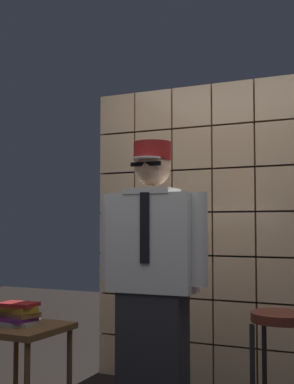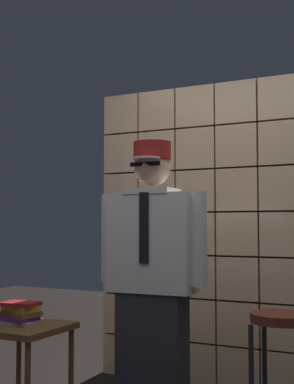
# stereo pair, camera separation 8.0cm
# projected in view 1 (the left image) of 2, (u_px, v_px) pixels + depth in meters

# --- Properties ---
(glass_block_wall) EXTENTS (2.32, 0.10, 2.32)m
(glass_block_wall) POSITION_uv_depth(u_px,v_px,m) (236.00, 234.00, 4.02)
(glass_block_wall) COLOR #E0B78C
(glass_block_wall) RESTS_ON ground
(standing_person) EXTENTS (0.68, 0.29, 1.70)m
(standing_person) POSITION_uv_depth(u_px,v_px,m) (152.00, 280.00, 3.16)
(standing_person) COLOR #28282D
(standing_person) RESTS_ON ground
(bar_stool) EXTENTS (0.34, 0.34, 0.74)m
(bar_stool) POSITION_uv_depth(u_px,v_px,m) (283.00, 348.00, 2.90)
(bar_stool) COLOR #592319
(bar_stool) RESTS_ON ground
(side_table) EXTENTS (0.52, 0.52, 0.57)m
(side_table) POSITION_uv_depth(u_px,v_px,m) (22.00, 338.00, 3.45)
(side_table) COLOR brown
(side_table) RESTS_ON ground
(book_stack) EXTENTS (0.27, 0.23, 0.15)m
(book_stack) POSITION_uv_depth(u_px,v_px,m) (18.00, 314.00, 3.47)
(book_stack) COLOR gray
(book_stack) RESTS_ON side_table
(coffee_mug) EXTENTS (0.13, 0.08, 0.09)m
(coffee_mug) POSITION_uv_depth(u_px,v_px,m) (13.00, 316.00, 3.53)
(coffee_mug) COLOR navy
(coffee_mug) RESTS_ON side_table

